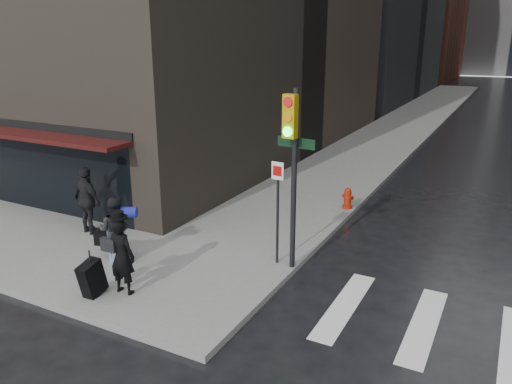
# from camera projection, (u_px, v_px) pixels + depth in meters

# --- Properties ---
(ground) EXTENTS (140.00, 140.00, 0.00)m
(ground) POSITION_uv_depth(u_px,v_px,m) (179.00, 288.00, 11.12)
(ground) COLOR black
(ground) RESTS_ON ground
(sidewalk_left) EXTENTS (4.00, 50.00, 0.15)m
(sidewalk_left) POSITION_uv_depth(u_px,v_px,m) (415.00, 118.00, 33.92)
(sidewalk_left) COLOR slate
(sidewalk_left) RESTS_ON ground
(storefront) EXTENTS (8.40, 1.11, 2.83)m
(storefront) POSITION_uv_depth(u_px,v_px,m) (27.00, 157.00, 15.29)
(storefront) COLOR black
(storefront) RESTS_ON ground
(man_overcoat) EXTENTS (0.95, 0.96, 1.86)m
(man_overcoat) POSITION_uv_depth(u_px,v_px,m) (116.00, 259.00, 10.40)
(man_overcoat) COLOR black
(man_overcoat) RESTS_ON ground
(man_jeans) EXTENTS (1.18, 0.81, 1.62)m
(man_jeans) POSITION_uv_depth(u_px,v_px,m) (115.00, 230.00, 11.90)
(man_jeans) COLOR black
(man_jeans) RESTS_ON ground
(man_greycoat) EXTENTS (1.17, 0.67, 1.88)m
(man_greycoat) POSITION_uv_depth(u_px,v_px,m) (88.00, 201.00, 13.60)
(man_greycoat) COLOR black
(man_greycoat) RESTS_ON ground
(traffic_light) EXTENTS (1.04, 0.51, 4.17)m
(traffic_light) POSITION_uv_depth(u_px,v_px,m) (291.00, 157.00, 10.98)
(traffic_light) COLOR black
(traffic_light) RESTS_ON ground
(fire_hydrant) EXTENTS (0.40, 0.30, 0.68)m
(fire_hydrant) POSITION_uv_depth(u_px,v_px,m) (348.00, 199.00, 15.77)
(fire_hydrant) COLOR #9C1E09
(fire_hydrant) RESTS_ON ground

